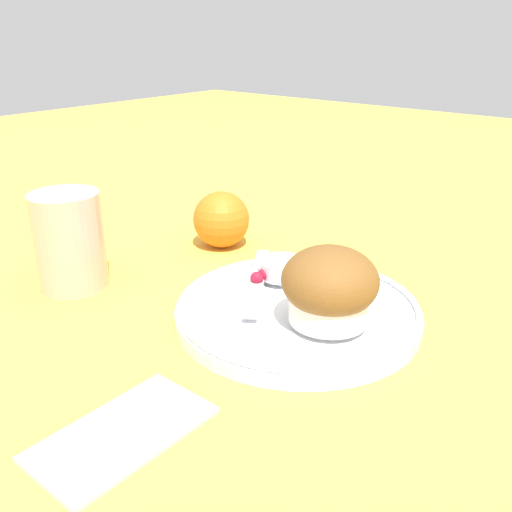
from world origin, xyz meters
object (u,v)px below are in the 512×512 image
(butter_knife, at_px, (257,280))
(orange_fruit, at_px, (221,219))
(muffin, at_px, (332,285))
(juice_glass, at_px, (69,241))

(butter_knife, bearing_deg, orange_fruit, 22.04)
(muffin, distance_m, juice_glass, 0.30)
(muffin, height_order, butter_knife, muffin)
(muffin, height_order, orange_fruit, muffin)
(muffin, xyz_separation_m, butter_knife, (0.02, 0.11, -0.03))
(muffin, xyz_separation_m, juice_glass, (-0.09, 0.29, 0.00))
(butter_knife, xyz_separation_m, juice_glass, (-0.11, 0.18, 0.03))
(butter_knife, distance_m, juice_glass, 0.22)
(butter_knife, height_order, orange_fruit, orange_fruit)
(butter_knife, bearing_deg, muffin, -134.49)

